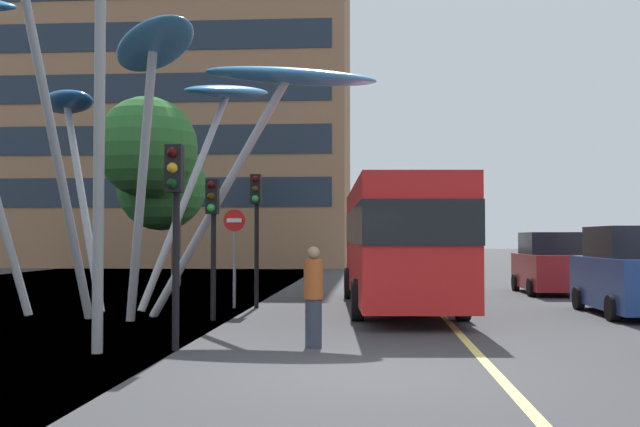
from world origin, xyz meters
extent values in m
cube|color=#38383A|center=(0.00, 0.00, -0.05)|extent=(120.00, 240.00, 0.10)
cube|color=#E0D666|center=(1.84, 0.00, 0.00)|extent=(0.16, 144.00, 0.01)
cube|color=red|center=(0.81, 9.40, 1.80)|extent=(3.06, 10.59, 2.90)
cube|color=black|center=(0.81, 9.40, 2.21)|extent=(3.09, 10.70, 0.93)
cube|color=yellow|center=(0.49, 14.56, 2.95)|extent=(1.33, 0.18, 0.36)
cube|color=#B2B2B7|center=(0.81, 9.40, 3.37)|extent=(2.04, 3.77, 0.24)
cylinder|color=black|center=(1.81, 12.71, 0.48)|extent=(0.34, 0.98, 0.96)
cylinder|color=black|center=(-0.60, 12.56, 0.48)|extent=(0.34, 0.98, 0.96)
cylinder|color=black|center=(2.19, 6.60, 0.48)|extent=(0.34, 0.98, 0.96)
cylinder|color=black|center=(-0.22, 6.45, 0.48)|extent=(0.34, 0.98, 0.96)
cylinder|color=#9EA0A5|center=(-3.47, 6.62, 2.81)|extent=(3.56, 0.94, 5.73)
ellipsoid|color=#4299E0|center=(-1.79, 6.27, 5.63)|extent=(4.36, 2.14, 0.83)
cylinder|color=#9EA0A5|center=(-4.98, 9.65, 3.14)|extent=(1.88, 3.40, 6.38)
ellipsoid|color=#388EDB|center=(-4.17, 11.23, 6.28)|extent=(3.01, 3.88, 0.95)
cylinder|color=#9EA0A5|center=(-7.77, 9.12, 2.93)|extent=(2.30, 2.82, 5.96)
ellipsoid|color=#2D7FD1|center=(-8.79, 10.39, 5.86)|extent=(2.99, 3.29, 0.65)
cylinder|color=#9EA0A5|center=(-6.89, 5.32, 3.86)|extent=(1.01, 2.46, 7.78)
cylinder|color=#9EA0A5|center=(-4.97, 5.42, 3.01)|extent=(1.11, 1.45, 6.06)
ellipsoid|color=#4CA3E5|center=(-4.55, 4.83, 6.01)|extent=(3.00, 3.48, 0.91)
cylinder|color=black|center=(-3.20, 1.73, 1.73)|extent=(0.12, 0.12, 3.46)
cube|color=black|center=(-3.20, 1.59, 3.06)|extent=(0.28, 0.24, 0.80)
sphere|color=#390706|center=(-3.20, 1.46, 3.32)|extent=(0.18, 0.18, 0.18)
sphere|color=orange|center=(-3.20, 1.46, 3.06)|extent=(0.18, 0.18, 0.18)
sphere|color=black|center=(-3.20, 1.46, 2.80)|extent=(0.18, 0.18, 0.18)
cylinder|color=black|center=(-3.53, 6.25, 1.62)|extent=(0.12, 0.12, 3.24)
cube|color=black|center=(-3.53, 6.11, 2.84)|extent=(0.28, 0.24, 0.80)
sphere|color=#390706|center=(-3.53, 5.98, 3.10)|extent=(0.18, 0.18, 0.18)
sphere|color=#3A2707|center=(-3.53, 5.98, 2.84)|extent=(0.18, 0.18, 0.18)
sphere|color=green|center=(-3.53, 5.98, 2.58)|extent=(0.18, 0.18, 0.18)
cylinder|color=black|center=(-3.00, 9.31, 1.81)|extent=(0.12, 0.12, 3.61)
cube|color=black|center=(-3.00, 9.17, 3.21)|extent=(0.28, 0.24, 0.80)
sphere|color=#390706|center=(-3.00, 9.04, 3.47)|extent=(0.18, 0.18, 0.18)
sphere|color=#3A2707|center=(-3.00, 9.04, 3.21)|extent=(0.18, 0.18, 0.18)
sphere|color=green|center=(-3.00, 9.04, 2.95)|extent=(0.18, 0.18, 0.18)
cube|color=navy|center=(6.50, 8.05, 0.80)|extent=(1.88, 4.45, 1.23)
cube|color=black|center=(6.50, 8.05, 1.80)|extent=(1.73, 2.45, 0.77)
cylinder|color=black|center=(5.56, 9.43, 0.30)|extent=(0.20, 0.60, 0.60)
cylinder|color=black|center=(5.56, 6.67, 0.30)|extent=(0.20, 0.60, 0.60)
cube|color=maroon|center=(6.16, 15.14, 0.76)|extent=(1.80, 4.23, 1.16)
cube|color=black|center=(6.16, 15.14, 1.71)|extent=(1.66, 2.33, 0.74)
cylinder|color=black|center=(7.06, 16.45, 0.30)|extent=(0.20, 0.60, 0.60)
cylinder|color=black|center=(5.26, 16.45, 0.30)|extent=(0.20, 0.60, 0.60)
cylinder|color=black|center=(7.06, 13.83, 0.30)|extent=(0.20, 0.60, 0.60)
cylinder|color=black|center=(5.26, 13.83, 0.30)|extent=(0.20, 0.60, 0.60)
cylinder|color=gray|center=(-4.40, 1.31, 3.68)|extent=(0.18, 0.18, 7.36)
cylinder|color=brown|center=(-7.71, 18.70, 1.39)|extent=(0.39, 0.39, 2.77)
sphere|color=#2D6B2D|center=(-8.67, 17.85, 5.46)|extent=(3.96, 3.96, 3.96)
sphere|color=#2D6B2D|center=(-8.51, 18.99, 4.49)|extent=(2.76, 2.76, 2.76)
sphere|color=#2D6B2D|center=(-8.65, 19.85, 4.07)|extent=(3.72, 3.72, 3.72)
cylinder|color=#2D3342|center=(-0.90, 2.20, 0.42)|extent=(0.29, 0.29, 0.84)
cylinder|color=#99471E|center=(-0.90, 2.20, 1.18)|extent=(0.34, 0.34, 0.69)
sphere|color=#937056|center=(-0.90, 2.20, 1.64)|extent=(0.22, 0.22, 0.22)
cylinder|color=gray|center=(-3.60, 9.31, 1.34)|extent=(0.08, 0.08, 2.67)
cylinder|color=red|center=(-3.60, 9.28, 2.37)|extent=(0.60, 0.03, 0.60)
cube|color=white|center=(-3.60, 9.25, 2.37)|extent=(0.40, 0.04, 0.11)
cube|color=#936B4C|center=(-14.37, 40.45, 12.99)|extent=(25.71, 12.08, 25.98)
cube|color=#1E2838|center=(-14.37, 34.39, 4.71)|extent=(24.17, 0.08, 1.82)
cube|color=#1E2838|center=(-14.37, 34.39, 7.96)|extent=(24.17, 0.08, 1.82)
cube|color=#1E2838|center=(-14.37, 34.39, 11.20)|extent=(24.17, 0.08, 1.82)
cube|color=#1E2838|center=(-14.37, 34.39, 14.45)|extent=(24.17, 0.08, 1.82)
camera|label=1|loc=(0.11, -10.71, 1.90)|focal=41.86mm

